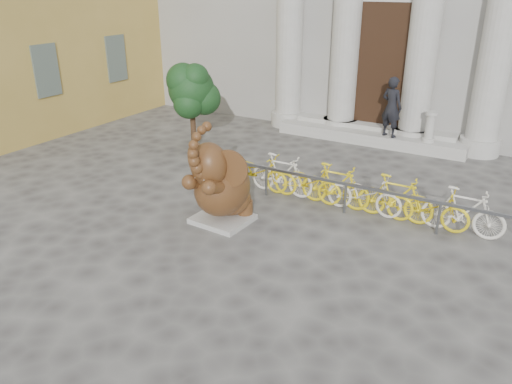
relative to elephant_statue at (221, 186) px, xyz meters
The scene contains 7 objects.
ground 2.45m from the elephant_statue, 67.35° to the right, with size 80.00×80.00×0.00m, color #474442.
entrance_steps 7.35m from the elephant_statue, 83.02° to the left, with size 6.00×1.20×0.36m, color #A8A59E.
elephant_statue is the anchor object (origin of this frame).
bike_rack 2.93m from the elephant_statue, 43.74° to the left, with size 8.00×0.53×1.00m.
tree 5.08m from the elephant_statue, 133.34° to the left, with size 1.52×1.39×2.64m.
pedestrian 7.11m from the elephant_statue, 77.32° to the left, with size 0.67×0.44×1.83m, color black.
balustrade_post 7.49m from the elephant_statue, 68.59° to the left, with size 0.37×0.37×0.90m.
Camera 1 is at (4.60, -5.81, 4.82)m, focal length 35.00 mm.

